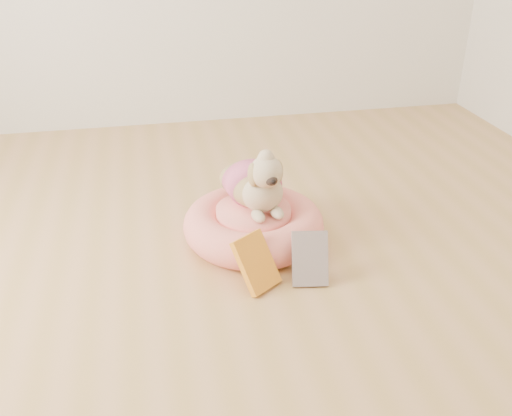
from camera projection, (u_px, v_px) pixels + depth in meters
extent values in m
plane|color=tan|center=(227.00, 370.00, 1.72)|extent=(4.50, 4.50, 0.00)
cylinder|color=#FC626C|center=(254.00, 230.00, 2.37)|extent=(0.42, 0.42, 0.09)
torus|color=#FC626C|center=(254.00, 224.00, 2.35)|extent=(0.58, 0.58, 0.15)
cylinder|color=#FC626C|center=(254.00, 217.00, 2.34)|extent=(0.31, 0.31, 0.08)
cube|color=yellow|center=(256.00, 263.00, 2.06)|extent=(0.19, 0.19, 0.19)
cube|color=white|center=(310.00, 259.00, 2.09)|extent=(0.15, 0.13, 0.19)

